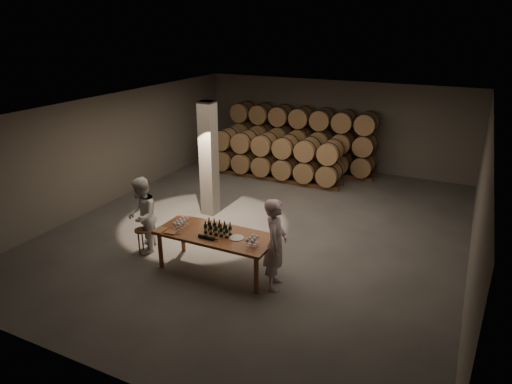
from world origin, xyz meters
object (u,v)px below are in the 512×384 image
at_px(tasting_table, 216,238).
at_px(stool, 142,234).
at_px(bottle_cluster, 218,229).
at_px(plate, 237,238).
at_px(notebook_near, 171,232).
at_px(person_woman, 142,216).
at_px(person_man, 275,244).

distance_m(tasting_table, stool, 2.01).
relative_size(bottle_cluster, plate, 1.93).
bearing_deg(plate, notebook_near, -164.30).
distance_m(plate, person_woman, 2.53).
distance_m(stool, person_woman, 0.44).
distance_m(bottle_cluster, person_man, 1.35).
bearing_deg(stool, bottle_cluster, 1.04).
bearing_deg(stool, person_man, 0.27).
height_order(plate, stool, plate).
bearing_deg(notebook_near, tasting_table, 15.83).
bearing_deg(bottle_cluster, stool, -178.96).
xyz_separation_m(bottle_cluster, person_man, (1.35, -0.02, -0.04)).
distance_m(person_man, person_woman, 3.42).
bearing_deg(tasting_table, stool, -178.75).
xyz_separation_m(tasting_table, stool, (-1.99, -0.04, -0.31)).
bearing_deg(tasting_table, plate, -0.49).
xyz_separation_m(stool, person_man, (3.40, 0.02, 0.48)).
bearing_deg(plate, bottle_cluster, -179.80).
relative_size(tasting_table, person_man, 1.34).
distance_m(tasting_table, notebook_near, 0.97).
xyz_separation_m(notebook_near, stool, (-1.11, 0.35, -0.43)).
xyz_separation_m(notebook_near, person_man, (2.29, 0.37, 0.06)).
xyz_separation_m(bottle_cluster, notebook_near, (-0.94, -0.39, -0.09)).
relative_size(bottle_cluster, person_man, 0.31).
bearing_deg(person_man, bottle_cluster, 73.83).
height_order(bottle_cluster, stool, bottle_cluster).
relative_size(notebook_near, person_woman, 0.13).
distance_m(plate, stool, 2.54).
relative_size(bottle_cluster, notebook_near, 2.46).
height_order(stool, person_woman, person_woman).
relative_size(tasting_table, notebook_near, 10.72).
bearing_deg(person_woman, plate, 61.06).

